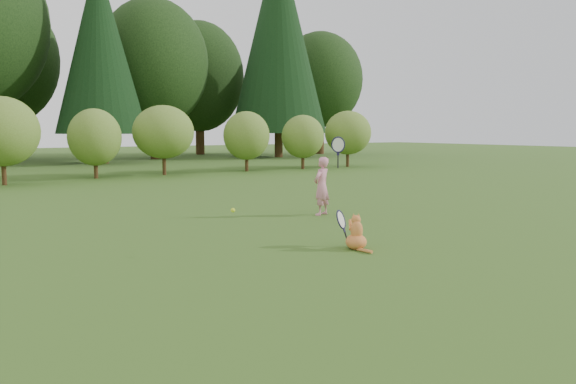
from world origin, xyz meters
TOP-DOWN VIEW (x-y plane):
  - ground at (0.00, 0.00)m, footprint 100.00×100.00m
  - shrub_row at (0.00, 13.00)m, footprint 28.00×3.00m
  - woodland_backdrop at (0.00, 23.00)m, footprint 48.00×10.00m
  - child at (1.92, 2.21)m, footprint 0.66×0.45m
  - cat at (0.42, -0.64)m, footprint 0.51×0.77m
  - tennis_ball at (-1.22, -0.02)m, footprint 0.06×0.06m

SIDE VIEW (x-z plane):
  - ground at x=0.00m, z-range 0.00..0.00m
  - cat at x=0.42m, z-range -0.08..0.60m
  - child at x=1.92m, z-range -0.26..1.48m
  - tennis_ball at x=-1.22m, z-range 0.58..0.64m
  - shrub_row at x=0.00m, z-range 0.00..2.80m
  - woodland_backdrop at x=0.00m, z-range 0.00..15.00m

